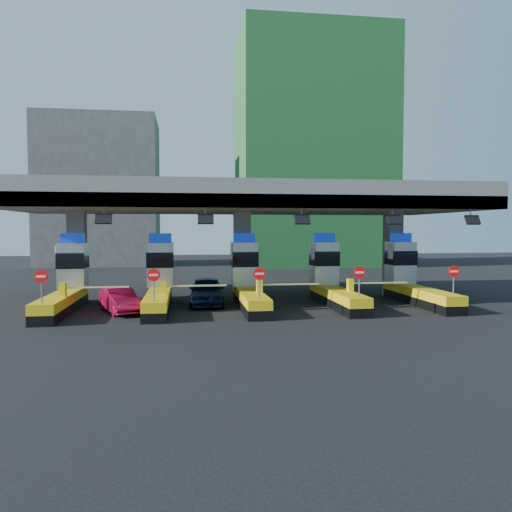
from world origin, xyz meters
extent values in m
plane|color=black|center=(0.00, 0.00, 0.00)|extent=(120.00, 120.00, 0.00)
cube|color=slate|center=(0.00, 3.00, 6.25)|extent=(28.00, 12.00, 1.50)
cube|color=#4C4C49|center=(0.00, -2.70, 5.85)|extent=(28.00, 0.60, 0.70)
cube|color=slate|center=(-10.00, 3.00, 2.75)|extent=(1.00, 1.00, 5.50)
cube|color=slate|center=(0.00, 3.00, 2.75)|extent=(1.00, 1.00, 5.50)
cube|color=slate|center=(10.00, 3.00, 2.75)|extent=(1.00, 1.00, 5.50)
cylinder|color=slate|center=(-7.50, -2.70, 5.25)|extent=(0.06, 0.06, 0.50)
cube|color=black|center=(-7.50, -2.90, 4.90)|extent=(0.80, 0.38, 0.54)
cylinder|color=slate|center=(-2.50, -2.70, 5.25)|extent=(0.06, 0.06, 0.50)
cube|color=black|center=(-2.50, -2.90, 4.90)|extent=(0.80, 0.38, 0.54)
cylinder|color=slate|center=(2.50, -2.70, 5.25)|extent=(0.06, 0.06, 0.50)
cube|color=black|center=(2.50, -2.90, 4.90)|extent=(0.80, 0.38, 0.54)
cylinder|color=slate|center=(7.50, -2.70, 5.25)|extent=(0.06, 0.06, 0.50)
cube|color=black|center=(7.50, -2.90, 4.90)|extent=(0.80, 0.38, 0.54)
cylinder|color=slate|center=(12.00, -2.70, 5.25)|extent=(0.06, 0.06, 0.50)
cube|color=black|center=(12.00, -2.90, 4.90)|extent=(0.80, 0.38, 0.54)
cube|color=black|center=(-10.00, -1.00, 0.25)|extent=(1.20, 8.00, 0.50)
cube|color=#E5B70C|center=(-10.00, -1.00, 0.75)|extent=(1.20, 8.00, 0.50)
cube|color=#9EA3A8|center=(-10.00, 1.80, 2.30)|extent=(1.50, 1.50, 2.60)
cube|color=black|center=(-10.00, 1.78, 2.60)|extent=(1.56, 1.56, 0.90)
cube|color=#0C2DBF|center=(-10.00, 1.80, 3.88)|extent=(1.30, 0.35, 0.55)
cube|color=white|center=(-10.80, 1.50, 3.00)|extent=(0.06, 0.70, 0.90)
cylinder|color=slate|center=(-10.00, -4.60, 1.65)|extent=(0.07, 0.07, 1.30)
cylinder|color=red|center=(-10.00, -4.63, 2.25)|extent=(0.60, 0.04, 0.60)
cube|color=white|center=(-10.00, -4.65, 2.25)|extent=(0.42, 0.02, 0.10)
cube|color=#E5B70C|center=(-9.65, -2.20, 1.35)|extent=(0.30, 0.35, 0.70)
cube|color=white|center=(-8.00, -2.20, 1.45)|extent=(3.20, 0.08, 0.08)
cube|color=black|center=(-5.00, -1.00, 0.25)|extent=(1.20, 8.00, 0.50)
cube|color=#E5B70C|center=(-5.00, -1.00, 0.75)|extent=(1.20, 8.00, 0.50)
cube|color=#9EA3A8|center=(-5.00, 1.80, 2.30)|extent=(1.50, 1.50, 2.60)
cube|color=black|center=(-5.00, 1.78, 2.60)|extent=(1.56, 1.56, 0.90)
cube|color=#0C2DBF|center=(-5.00, 1.80, 3.88)|extent=(1.30, 0.35, 0.55)
cube|color=white|center=(-5.80, 1.50, 3.00)|extent=(0.06, 0.70, 0.90)
cylinder|color=slate|center=(-5.00, -4.60, 1.65)|extent=(0.07, 0.07, 1.30)
cylinder|color=red|center=(-5.00, -4.63, 2.25)|extent=(0.60, 0.04, 0.60)
cube|color=white|center=(-5.00, -4.65, 2.25)|extent=(0.42, 0.02, 0.10)
cube|color=#E5B70C|center=(-4.65, -2.20, 1.35)|extent=(0.30, 0.35, 0.70)
cube|color=white|center=(-3.00, -2.20, 1.45)|extent=(3.20, 0.08, 0.08)
cube|color=black|center=(0.00, -1.00, 0.25)|extent=(1.20, 8.00, 0.50)
cube|color=#E5B70C|center=(0.00, -1.00, 0.75)|extent=(1.20, 8.00, 0.50)
cube|color=#9EA3A8|center=(0.00, 1.80, 2.30)|extent=(1.50, 1.50, 2.60)
cube|color=black|center=(0.00, 1.78, 2.60)|extent=(1.56, 1.56, 0.90)
cube|color=#0C2DBF|center=(0.00, 1.80, 3.88)|extent=(1.30, 0.35, 0.55)
cube|color=white|center=(-0.80, 1.50, 3.00)|extent=(0.06, 0.70, 0.90)
cylinder|color=slate|center=(0.00, -4.60, 1.65)|extent=(0.07, 0.07, 1.30)
cylinder|color=red|center=(0.00, -4.63, 2.25)|extent=(0.60, 0.04, 0.60)
cube|color=white|center=(0.00, -4.65, 2.25)|extent=(0.42, 0.02, 0.10)
cube|color=#E5B70C|center=(0.35, -2.20, 1.35)|extent=(0.30, 0.35, 0.70)
cube|color=white|center=(2.00, -2.20, 1.45)|extent=(3.20, 0.08, 0.08)
cube|color=black|center=(5.00, -1.00, 0.25)|extent=(1.20, 8.00, 0.50)
cube|color=#E5B70C|center=(5.00, -1.00, 0.75)|extent=(1.20, 8.00, 0.50)
cube|color=#9EA3A8|center=(5.00, 1.80, 2.30)|extent=(1.50, 1.50, 2.60)
cube|color=black|center=(5.00, 1.78, 2.60)|extent=(1.56, 1.56, 0.90)
cube|color=#0C2DBF|center=(5.00, 1.80, 3.88)|extent=(1.30, 0.35, 0.55)
cube|color=white|center=(4.20, 1.50, 3.00)|extent=(0.06, 0.70, 0.90)
cylinder|color=slate|center=(5.00, -4.60, 1.65)|extent=(0.07, 0.07, 1.30)
cylinder|color=red|center=(5.00, -4.63, 2.25)|extent=(0.60, 0.04, 0.60)
cube|color=white|center=(5.00, -4.65, 2.25)|extent=(0.42, 0.02, 0.10)
cube|color=#E5B70C|center=(5.35, -2.20, 1.35)|extent=(0.30, 0.35, 0.70)
cube|color=white|center=(7.00, -2.20, 1.45)|extent=(3.20, 0.08, 0.08)
cube|color=black|center=(10.00, -1.00, 0.25)|extent=(1.20, 8.00, 0.50)
cube|color=#E5B70C|center=(10.00, -1.00, 0.75)|extent=(1.20, 8.00, 0.50)
cube|color=#9EA3A8|center=(10.00, 1.80, 2.30)|extent=(1.50, 1.50, 2.60)
cube|color=black|center=(10.00, 1.78, 2.60)|extent=(1.56, 1.56, 0.90)
cube|color=#0C2DBF|center=(10.00, 1.80, 3.88)|extent=(1.30, 0.35, 0.55)
cube|color=white|center=(9.20, 1.50, 3.00)|extent=(0.06, 0.70, 0.90)
cylinder|color=slate|center=(10.00, -4.60, 1.65)|extent=(0.07, 0.07, 1.30)
cylinder|color=red|center=(10.00, -4.63, 2.25)|extent=(0.60, 0.04, 0.60)
cube|color=white|center=(10.00, -4.65, 2.25)|extent=(0.42, 0.02, 0.10)
cube|color=#E5B70C|center=(10.35, -2.20, 1.35)|extent=(0.30, 0.35, 0.70)
cube|color=white|center=(12.00, -2.20, 1.45)|extent=(3.20, 0.08, 0.08)
cube|color=#1E5926|center=(12.00, 32.00, 14.00)|extent=(18.00, 12.00, 28.00)
cube|color=#4C4C49|center=(-14.00, 36.00, 9.00)|extent=(14.00, 10.00, 18.00)
imported|color=black|center=(-2.32, 0.68, 0.82)|extent=(2.13, 4.90, 1.64)
imported|color=maroon|center=(-6.96, -1.45, 0.64)|extent=(2.76, 4.11, 1.28)
camera|label=1|loc=(-3.48, -28.23, 4.35)|focal=35.00mm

